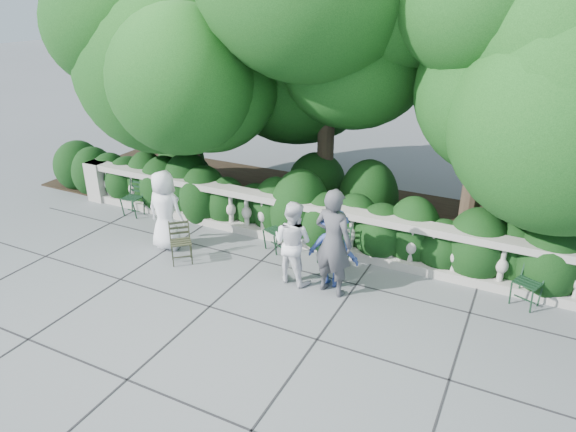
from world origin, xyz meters
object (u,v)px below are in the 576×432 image
at_px(chair_d, 326,264).
at_px(person_woman_grey, 333,242).
at_px(chair_weathered, 183,266).
at_px(person_businessman, 165,211).
at_px(chair_e, 333,270).
at_px(chair_f, 519,308).
at_px(person_older_blue, 333,248).
at_px(chair_c, 271,252).
at_px(person_casual_man, 293,242).
at_px(chair_a, 130,217).

bearing_deg(chair_d, person_woman_grey, -80.60).
xyz_separation_m(chair_weathered, person_businessman, (-0.74, 0.50, 0.84)).
distance_m(chair_e, chair_f, 3.33).
height_order(chair_e, person_older_blue, person_older_blue).
distance_m(chair_c, person_older_blue, 1.84).
distance_m(person_businessman, person_woman_grey, 3.69).
xyz_separation_m(person_businessman, person_casual_man, (2.89, -0.02, -0.05)).
height_order(chair_c, person_woman_grey, person_woman_grey).
xyz_separation_m(person_casual_man, person_older_blue, (0.70, 0.22, -0.05)).
bearing_deg(chair_a, person_older_blue, -8.77).
bearing_deg(person_woman_grey, chair_d, -52.57).
distance_m(chair_a, chair_c, 3.81).
xyz_separation_m(chair_e, chair_f, (3.32, 0.21, 0.00)).
distance_m(chair_a, chair_e, 5.23).
xyz_separation_m(chair_d, chair_f, (3.52, 0.04, 0.00)).
height_order(chair_e, person_woman_grey, person_woman_grey).
relative_size(chair_c, person_older_blue, 0.57).
relative_size(chair_a, person_woman_grey, 0.43).
relative_size(chair_weathered, person_casual_man, 0.53).
height_order(chair_weathered, person_casual_man, person_casual_man).
xyz_separation_m(chair_a, chair_e, (5.23, -0.15, 0.00)).
xyz_separation_m(chair_c, chair_f, (4.74, 0.10, 0.00)).
xyz_separation_m(chair_f, person_casual_man, (-3.85, -0.90, 0.79)).
bearing_deg(chair_weathered, chair_d, -13.61).
bearing_deg(chair_c, chair_d, 26.97).
bearing_deg(chair_c, chair_e, 19.80).
distance_m(chair_weathered, person_woman_grey, 3.14).
bearing_deg(chair_c, person_woman_grey, -2.36).
relative_size(chair_weathered, person_older_blue, 0.57).
bearing_deg(person_older_blue, person_casual_man, 15.46).
xyz_separation_m(chair_a, person_casual_man, (4.70, -0.84, 0.79)).
bearing_deg(person_woman_grey, chair_f, -153.09).
distance_m(person_woman_grey, person_casual_man, 0.82).
bearing_deg(chair_a, chair_e, -3.80).
xyz_separation_m(chair_a, chair_c, (3.81, -0.04, 0.00)).
distance_m(chair_d, chair_f, 3.52).
height_order(chair_a, person_casual_man, person_casual_man).
bearing_deg(person_woman_grey, chair_weathered, 18.36).
bearing_deg(chair_c, person_older_blue, 3.88).
relative_size(person_woman_grey, person_casual_man, 1.25).
distance_m(chair_e, person_casual_man, 1.17).
relative_size(chair_a, person_older_blue, 0.57).
height_order(chair_weathered, person_businessman, person_businessman).
bearing_deg(chair_f, person_older_blue, -146.45).
xyz_separation_m(chair_f, person_woman_grey, (-3.06, -0.94, 0.98)).
bearing_deg(chair_weathered, person_woman_grey, -33.41).
xyz_separation_m(chair_weathered, person_casual_man, (2.15, 0.48, 0.79)).
bearing_deg(person_casual_man, chair_d, -103.03).
xyz_separation_m(person_woman_grey, person_casual_man, (-0.80, 0.04, -0.20)).
relative_size(chair_a, chair_f, 1.00).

